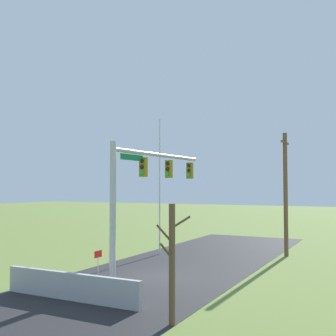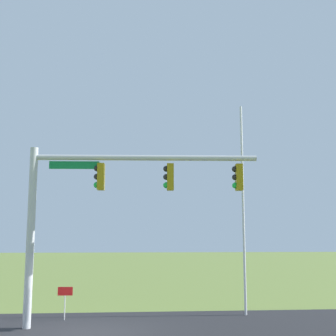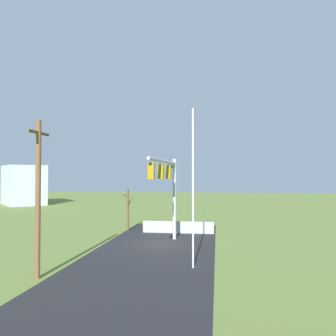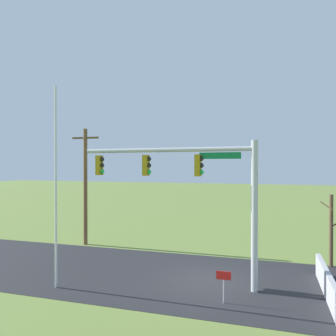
{
  "view_description": "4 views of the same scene",
  "coord_description": "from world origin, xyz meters",
  "views": [
    {
      "loc": [
        17.43,
        9.68,
        4.25
      ],
      "look_at": [
        -2.3,
        -0.4,
        5.28
      ],
      "focal_mm": 44.4,
      "sensor_mm": 36.0,
      "label": 1
    },
    {
      "loc": [
        -1.23,
        15.7,
        3.09
      ],
      "look_at": [
        -2.61,
        -0.41,
        5.55
      ],
      "focal_mm": 48.7,
      "sensor_mm": 36.0,
      "label": 2
    },
    {
      "loc": [
        -24.35,
        -4.15,
        4.95
      ],
      "look_at": [
        -2.01,
        -0.93,
        5.48
      ],
      "focal_mm": 36.42,
      "sensor_mm": 36.0,
      "label": 3
    },
    {
      "loc": [
        2.91,
        -15.21,
        5.27
      ],
      "look_at": [
        -1.76,
        -0.13,
        5.12
      ],
      "focal_mm": 36.07,
      "sensor_mm": 36.0,
      "label": 4
    }
  ],
  "objects": [
    {
      "name": "bare_tree",
      "position": [
        5.83,
        3.89,
        1.93
      ],
      "size": [
        1.27,
        1.02,
        3.74
      ],
      "color": "brown",
      "rests_on": "ground_plane"
    },
    {
      "name": "utility_pole",
      "position": [
        -8.9,
        4.45,
        3.99
      ],
      "size": [
        1.9,
        0.26,
        7.65
      ],
      "color": "brown",
      "rests_on": "ground_plane"
    },
    {
      "name": "sidewalk_corner",
      "position": [
        3.21,
        -0.82,
        0.0
      ],
      "size": [
        6.0,
        6.0,
        0.01
      ],
      "primitive_type": "cube",
      "color": "#B7B5AD",
      "rests_on": "ground_plane"
    },
    {
      "name": "open_sign",
      "position": [
        1.15,
        -2.38,
        0.91
      ],
      "size": [
        0.56,
        0.04,
        1.22
      ],
      "color": "silver",
      "rests_on": "ground_plane"
    },
    {
      "name": "retaining_fence",
      "position": [
        5.02,
        -0.79,
        0.51
      ],
      "size": [
        0.2,
        6.16,
        1.02
      ],
      "primitive_type": "cube",
      "color": "#A8A8AD",
      "rests_on": "ground_plane"
    },
    {
      "name": "ground_plane",
      "position": [
        0.0,
        0.0,
        0.0
      ],
      "size": [
        160.0,
        160.0,
        0.0
      ],
      "primitive_type": "plane",
      "color": "olive"
    },
    {
      "name": "signal_mast",
      "position": [
        -0.34,
        -0.68,
        4.56
      ],
      "size": [
        8.2,
        0.74,
        6.3
      ],
      "color": "#B2B5BA",
      "rests_on": "ground_plane"
    },
    {
      "name": "road_surface",
      "position": [
        -4.0,
        0.0,
        0.01
      ],
      "size": [
        28.0,
        8.0,
        0.01
      ],
      "primitive_type": "cube",
      "color": "#232326",
      "rests_on": "ground_plane"
    },
    {
      "name": "flagpole",
      "position": [
        -5.95,
        -2.86,
        4.32
      ],
      "size": [
        0.1,
        0.1,
        8.63
      ],
      "primitive_type": "cylinder",
      "color": "silver",
      "rests_on": "ground_plane"
    }
  ]
}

